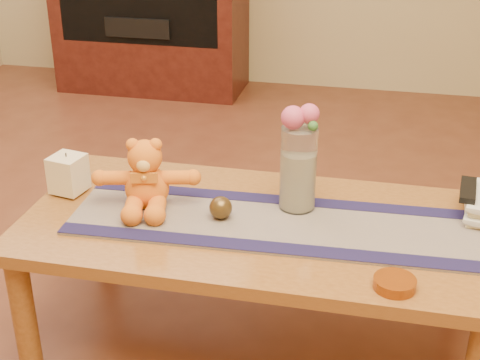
% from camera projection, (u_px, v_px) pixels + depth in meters
% --- Properties ---
extents(floor, '(5.50, 5.50, 0.00)m').
position_uv_depth(floor, '(255.00, 341.00, 2.24)').
color(floor, '#5A2B19').
rests_on(floor, ground).
extents(coffee_table_top, '(1.40, 0.70, 0.04)m').
position_uv_depth(coffee_table_top, '(256.00, 227.00, 2.05)').
color(coffee_table_top, brown).
rests_on(coffee_table_top, floor).
extents(table_leg_fl, '(0.07, 0.07, 0.41)m').
position_uv_depth(table_leg_fl, '(24.00, 317.00, 2.02)').
color(table_leg_fl, brown).
rests_on(table_leg_fl, floor).
extents(table_leg_bl, '(0.07, 0.07, 0.41)m').
position_uv_depth(table_leg_bl, '(102.00, 223.00, 2.53)').
color(table_leg_bl, brown).
rests_on(table_leg_bl, floor).
extents(table_leg_br, '(0.07, 0.07, 0.41)m').
position_uv_depth(table_leg_br, '(461.00, 264.00, 2.28)').
color(table_leg_br, brown).
rests_on(table_leg_br, floor).
extents(persian_runner, '(1.21, 0.40, 0.01)m').
position_uv_depth(persian_runner, '(272.00, 223.00, 2.03)').
color(persian_runner, '#1A1844').
rests_on(persian_runner, coffee_table_top).
extents(runner_border_near, '(1.20, 0.11, 0.00)m').
position_uv_depth(runner_border_near, '(265.00, 247.00, 1.89)').
color(runner_border_near, '#17143C').
rests_on(runner_border_near, persian_runner).
extents(runner_border_far, '(1.20, 0.11, 0.00)m').
position_uv_depth(runner_border_far, '(278.00, 199.00, 2.15)').
color(runner_border_far, '#17143C').
rests_on(runner_border_far, persian_runner).
extents(teddy_bear, '(0.36, 0.32, 0.21)m').
position_uv_depth(teddy_bear, '(146.00, 174.00, 2.08)').
color(teddy_bear, orange).
rests_on(teddy_bear, persian_runner).
extents(pillar_candle, '(0.12, 0.12, 0.12)m').
position_uv_depth(pillar_candle, '(68.00, 173.00, 2.19)').
color(pillar_candle, beige).
rests_on(pillar_candle, persian_runner).
extents(candle_wick, '(0.00, 0.00, 0.01)m').
position_uv_depth(candle_wick, '(66.00, 155.00, 2.16)').
color(candle_wick, black).
rests_on(candle_wick, pillar_candle).
extents(glass_vase, '(0.11, 0.11, 0.26)m').
position_uv_depth(glass_vase, '(298.00, 169.00, 2.05)').
color(glass_vase, silver).
rests_on(glass_vase, persian_runner).
extents(potpourri_fill, '(0.09, 0.09, 0.18)m').
position_uv_depth(potpourri_fill, '(298.00, 180.00, 2.07)').
color(potpourri_fill, beige).
rests_on(potpourri_fill, glass_vase).
extents(rose_left, '(0.07, 0.07, 0.07)m').
position_uv_depth(rose_left, '(293.00, 118.00, 1.98)').
color(rose_left, '#C3446C').
rests_on(rose_left, glass_vase).
extents(rose_right, '(0.06, 0.06, 0.06)m').
position_uv_depth(rose_right, '(309.00, 114.00, 1.98)').
color(rose_right, '#C3446C').
rests_on(rose_right, glass_vase).
extents(blue_flower_back, '(0.04, 0.04, 0.04)m').
position_uv_depth(blue_flower_back, '(305.00, 115.00, 2.01)').
color(blue_flower_back, '#535FB4').
rests_on(blue_flower_back, glass_vase).
extents(blue_flower_side, '(0.04, 0.04, 0.04)m').
position_uv_depth(blue_flower_side, '(291.00, 119.00, 2.01)').
color(blue_flower_side, '#535FB4').
rests_on(blue_flower_side, glass_vase).
extents(leaf_sprig, '(0.03, 0.03, 0.03)m').
position_uv_depth(leaf_sprig, '(313.00, 126.00, 1.96)').
color(leaf_sprig, '#33662D').
rests_on(leaf_sprig, glass_vase).
extents(bronze_ball, '(0.08, 0.08, 0.07)m').
position_uv_depth(bronze_ball, '(221.00, 208.00, 2.03)').
color(bronze_ball, '#4B3619').
rests_on(bronze_ball, persian_runner).
extents(book_bottom, '(0.18, 0.23, 0.02)m').
position_uv_depth(book_bottom, '(465.00, 210.00, 2.08)').
color(book_bottom, beige).
rests_on(book_bottom, coffee_table_top).
extents(book_lower, '(0.20, 0.25, 0.02)m').
position_uv_depth(book_lower, '(467.00, 206.00, 2.07)').
color(book_lower, beige).
rests_on(book_lower, book_bottom).
extents(book_upper, '(0.17, 0.22, 0.02)m').
position_uv_depth(book_upper, '(464.00, 198.00, 2.07)').
color(book_upper, beige).
rests_on(book_upper, book_lower).
extents(book_top, '(0.20, 0.25, 0.02)m').
position_uv_depth(book_top, '(469.00, 194.00, 2.06)').
color(book_top, beige).
rests_on(book_top, book_upper).
extents(tv_remote, '(0.06, 0.16, 0.02)m').
position_uv_depth(tv_remote, '(468.00, 190.00, 2.04)').
color(tv_remote, black).
rests_on(tv_remote, book_top).
extents(amber_dish, '(0.14, 0.14, 0.03)m').
position_uv_depth(amber_dish, '(395.00, 283.00, 1.72)').
color(amber_dish, '#BF5914').
rests_on(amber_dish, coffee_table_top).
extents(media_cabinet, '(1.20, 0.50, 1.10)m').
position_uv_depth(media_cabinet, '(151.00, 5.00, 4.42)').
color(media_cabinet, black).
rests_on(media_cabinet, floor).
extents(stereo_lower, '(0.42, 0.28, 0.12)m').
position_uv_depth(stereo_lower, '(144.00, 23.00, 4.34)').
color(stereo_lower, black).
rests_on(stereo_lower, media_cabinet).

